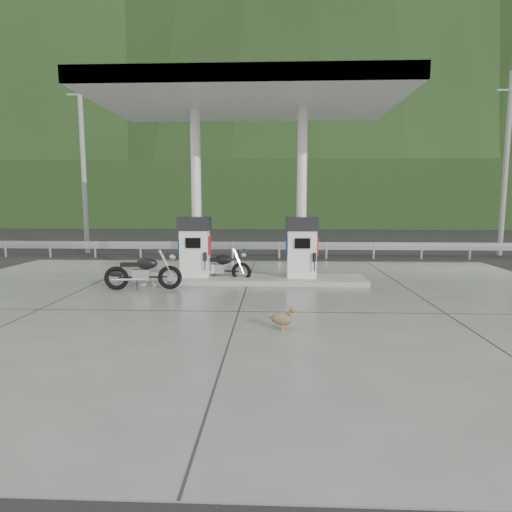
{
  "coord_description": "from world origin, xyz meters",
  "views": [
    {
      "loc": [
        0.76,
        -10.16,
        2.44
      ],
      "look_at": [
        0.3,
        1.0,
        1.0
      ],
      "focal_mm": 30.0,
      "sensor_mm": 36.0,
      "label": 1
    }
  ],
  "objects_px": {
    "motorcycle_left": "(143,273)",
    "motorcycle_right": "(220,267)",
    "gas_pump_left": "(195,247)",
    "duck": "(282,319)",
    "gas_pump_right": "(302,247)"
  },
  "relations": [
    {
      "from": "motorcycle_left",
      "to": "motorcycle_right",
      "type": "bearing_deg",
      "value": 26.97
    },
    {
      "from": "gas_pump_left",
      "to": "duck",
      "type": "height_order",
      "value": "gas_pump_left"
    },
    {
      "from": "gas_pump_right",
      "to": "motorcycle_right",
      "type": "relative_size",
      "value": 0.99
    },
    {
      "from": "motorcycle_left",
      "to": "duck",
      "type": "distance_m",
      "value": 5.18
    },
    {
      "from": "gas_pump_left",
      "to": "motorcycle_left",
      "type": "height_order",
      "value": "gas_pump_left"
    },
    {
      "from": "motorcycle_left",
      "to": "duck",
      "type": "height_order",
      "value": "motorcycle_left"
    },
    {
      "from": "motorcycle_right",
      "to": "duck",
      "type": "height_order",
      "value": "motorcycle_right"
    },
    {
      "from": "motorcycle_right",
      "to": "gas_pump_right",
      "type": "bearing_deg",
      "value": 8.93
    },
    {
      "from": "gas_pump_right",
      "to": "motorcycle_right",
      "type": "distance_m",
      "value": 2.53
    },
    {
      "from": "motorcycle_left",
      "to": "motorcycle_right",
      "type": "relative_size",
      "value": 1.09
    },
    {
      "from": "gas_pump_left",
      "to": "motorcycle_left",
      "type": "xyz_separation_m",
      "value": [
        -1.22,
        -1.21,
        -0.58
      ]
    },
    {
      "from": "duck",
      "to": "gas_pump_right",
      "type": "bearing_deg",
      "value": 101.94
    },
    {
      "from": "gas_pump_left",
      "to": "gas_pump_right",
      "type": "height_order",
      "value": "same"
    },
    {
      "from": "gas_pump_right",
      "to": "motorcycle_left",
      "type": "distance_m",
      "value": 4.62
    },
    {
      "from": "motorcycle_right",
      "to": "duck",
      "type": "bearing_deg",
      "value": -58.25
    }
  ]
}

